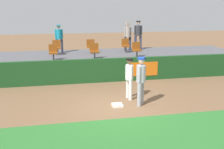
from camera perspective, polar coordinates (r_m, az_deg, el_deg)
name	(u,v)px	position (r m, az deg, el deg)	size (l,w,h in m)	color
ground_plane	(117,108)	(10.42, 1.06, -6.92)	(60.00, 60.00, 0.00)	brown
grass_foreground_strip	(135,137)	(8.29, 4.81, -12.63)	(18.00, 2.80, 0.01)	#2D722D
first_base	(117,105)	(10.59, 1.10, -6.32)	(0.40, 0.40, 0.08)	white
player_fielder_home	(129,76)	(11.19, 3.59, -0.23)	(0.35, 0.55, 1.69)	white
player_runner_visitor	(141,78)	(10.48, 6.00, -0.66)	(0.49, 0.49, 1.86)	#9EA3AD
field_wall	(101,70)	(13.78, -2.33, 0.85)	(18.00, 0.26, 1.19)	#19471E
bleacher_platform	(93,63)	(16.29, -3.84, 2.38)	(18.00, 4.80, 0.92)	#59595E
seat_back_left	(57,47)	(16.65, -11.33, 5.65)	(0.47, 0.44, 0.84)	#4C4C51
seat_front_center	(94,50)	(15.01, -3.65, 5.03)	(0.48, 0.44, 0.84)	#4C4C51
seat_back_right	(126,45)	(17.19, 2.84, 6.15)	(0.46, 0.44, 0.84)	#4C4C51
seat_front_right	(137,49)	(15.52, 5.10, 5.28)	(0.45, 0.44, 0.84)	#4C4C51
seat_back_center	(91,46)	(16.79, -4.39, 5.95)	(0.48, 0.44, 0.84)	#4C4C51
seat_front_left	(53,51)	(14.87, -12.01, 4.66)	(0.45, 0.44, 0.84)	#4C4C51
spectator_hooded	(59,37)	(17.24, -10.85, 7.67)	(0.48, 0.34, 1.70)	#33384C
spectator_capped	(138,33)	(18.28, 5.40, 8.50)	(0.52, 0.41, 1.87)	#33384C
spectator_casual	(128,34)	(17.94, 3.26, 8.26)	(0.50, 0.38, 1.78)	#33384C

